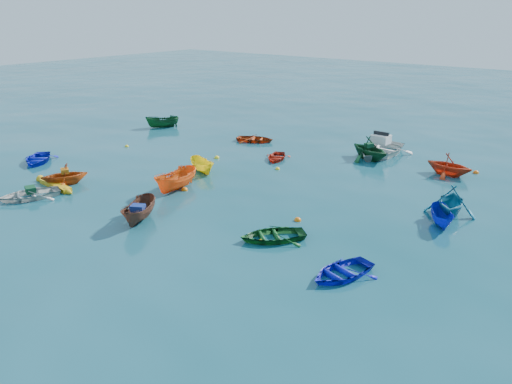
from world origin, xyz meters
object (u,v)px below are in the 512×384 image
Objects in this scene: dinghy_blue_sw at (38,162)px; kayak_yellow at (56,188)px; dinghy_white_near at (30,198)px; dinghy_blue_se at (341,276)px; motorboat_white at (379,155)px.

dinghy_blue_sw is 0.89× the size of kayak_yellow.
dinghy_white_near is 1.11× the size of dinghy_blue_se.
motorboat_white is at bearing -29.60° from kayak_yellow.
dinghy_blue_sw and dinghy_white_near have the same top height.
dinghy_white_near is 1.94m from kayak_yellow.
motorboat_white is (11.62, 20.08, 0.00)m from dinghy_white_near.
motorboat_white is (12.11, 18.20, 0.00)m from kayak_yellow.
dinghy_blue_se is (24.07, -0.90, 0.00)m from dinghy_blue_sw.
dinghy_blue_sw is 0.63× the size of motorboat_white.
dinghy_blue_sw is 24.08m from dinghy_blue_se.
dinghy_white_near is 18.17m from dinghy_blue_se.
kayak_yellow is at bearing -159.44° from dinghy_blue_se.
dinghy_white_near is 0.89× the size of kayak_yellow.
kayak_yellow is at bearing 125.40° from dinghy_white_near.
dinghy_blue_se reaches higher than kayak_yellow.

